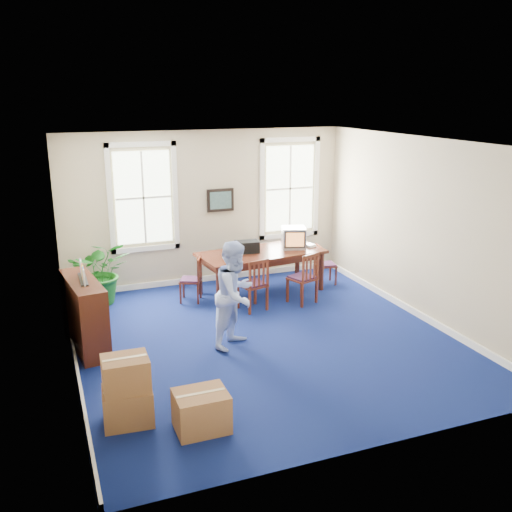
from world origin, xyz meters
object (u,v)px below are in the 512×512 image
object	(u,v)px
conference_table	(261,272)
chair_near_left	(252,284)
credenza	(85,313)
potted_plant	(101,272)
man	(236,294)
crt_tv	(294,237)
cardboard_boxes	(144,381)

from	to	relation	value
conference_table	chair_near_left	size ratio (longest dim) A/B	2.48
credenza	potted_plant	size ratio (longest dim) A/B	1.18
chair_near_left	man	world-z (taller)	man
conference_table	man	size ratio (longest dim) A/B	1.45
crt_tv	man	distance (m)	3.06
credenza	potted_plant	distance (m)	2.02
credenza	cardboard_boxes	xyz separation A→B (m)	(0.51, -2.30, -0.13)
credenza	cardboard_boxes	distance (m)	2.36
chair_near_left	cardboard_boxes	world-z (taller)	chair_near_left
conference_table	cardboard_boxes	size ratio (longest dim) A/B	1.56
chair_near_left	potted_plant	bearing A→B (deg)	-41.29
credenza	potted_plant	bearing A→B (deg)	68.68
credenza	cardboard_boxes	bearing A→B (deg)	-85.41
crt_tv	man	size ratio (longest dim) A/B	0.30
chair_near_left	crt_tv	bearing A→B (deg)	-157.58
crt_tv	potted_plant	xyz separation A→B (m)	(-3.83, 0.44, -0.43)
potted_plant	cardboard_boxes	world-z (taller)	potted_plant
conference_table	credenza	distance (m)	3.85
conference_table	potted_plant	xyz separation A→B (m)	(-3.09, 0.50, 0.21)
chair_near_left	man	bearing A→B (deg)	46.16
chair_near_left	man	size ratio (longest dim) A/B	0.59
conference_table	chair_near_left	world-z (taller)	chair_near_left
potted_plant	conference_table	bearing A→B (deg)	-9.22
man	credenza	size ratio (longest dim) A/B	1.16
conference_table	crt_tv	bearing A→B (deg)	-2.25
potted_plant	crt_tv	bearing A→B (deg)	-6.63
man	credenza	distance (m)	2.39
conference_table	crt_tv	size ratio (longest dim) A/B	4.90
crt_tv	man	world-z (taller)	man
chair_near_left	credenza	world-z (taller)	credenza
crt_tv	chair_near_left	distance (m)	1.64
conference_table	credenza	world-z (taller)	credenza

